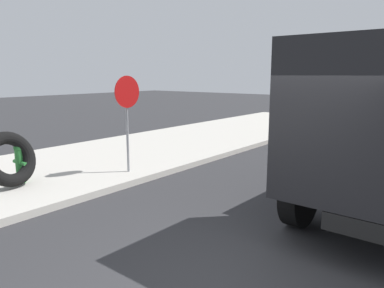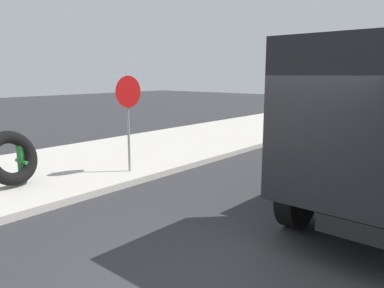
# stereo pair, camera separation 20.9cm
# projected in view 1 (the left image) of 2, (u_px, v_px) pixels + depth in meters

# --- Properties ---
(fire_hydrant) EXTENTS (0.22, 0.49, 0.89)m
(fire_hydrant) POSITION_uv_depth(u_px,v_px,m) (20.00, 162.00, 8.12)
(fire_hydrant) COLOR #2D8438
(fire_hydrant) RESTS_ON sidewalk_curb
(loose_tire) EXTENTS (1.27, 0.80, 1.22)m
(loose_tire) POSITION_uv_depth(u_px,v_px,m) (9.00, 159.00, 7.77)
(loose_tire) COLOR black
(loose_tire) RESTS_ON sidewalk_curb
(stop_sign) EXTENTS (0.76, 0.08, 2.34)m
(stop_sign) POSITION_uv_depth(u_px,v_px,m) (127.00, 106.00, 8.84)
(stop_sign) COLOR gray
(stop_sign) RESTS_ON sidewalk_curb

